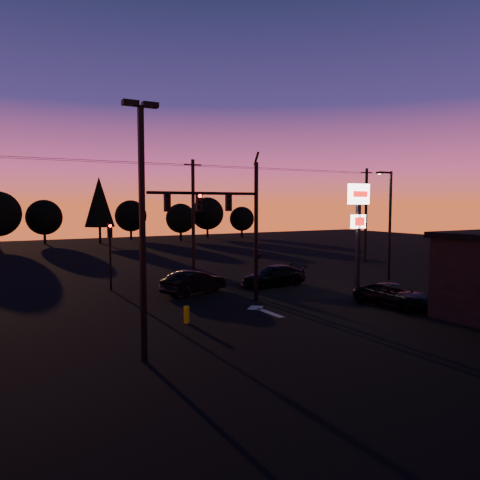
% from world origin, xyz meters
% --- Properties ---
extents(ground, '(120.00, 120.00, 0.00)m').
position_xyz_m(ground, '(0.00, 0.00, 0.00)').
color(ground, black).
rests_on(ground, ground).
extents(lane_arrow, '(1.20, 3.10, 0.01)m').
position_xyz_m(lane_arrow, '(0.50, 1.67, 0.01)').
color(lane_arrow, beige).
rests_on(lane_arrow, ground).
extents(traffic_signal_mast, '(6.79, 0.52, 8.58)m').
position_xyz_m(traffic_signal_mast, '(-0.10, 3.99, 4.94)').
color(traffic_signal_mast, black).
rests_on(traffic_signal_mast, ground).
extents(secondary_signal, '(0.30, 0.31, 4.35)m').
position_xyz_m(secondary_signal, '(-5.00, 11.49, 2.86)').
color(secondary_signal, black).
rests_on(secondary_signal, ground).
extents(parking_lot_light, '(1.25, 0.30, 9.14)m').
position_xyz_m(parking_lot_light, '(-7.50, -3.00, 5.27)').
color(parking_lot_light, black).
rests_on(parking_lot_light, ground).
extents(pylon_sign, '(1.50, 0.28, 6.80)m').
position_xyz_m(pylon_sign, '(7.00, 1.50, 4.91)').
color(pylon_sign, black).
rests_on(pylon_sign, ground).
extents(streetlight, '(1.55, 0.35, 8.00)m').
position_xyz_m(streetlight, '(13.91, 5.50, 4.42)').
color(streetlight, black).
rests_on(streetlight, ground).
extents(utility_pole_1, '(1.40, 0.26, 9.00)m').
position_xyz_m(utility_pole_1, '(2.00, 14.00, 4.59)').
color(utility_pole_1, black).
rests_on(utility_pole_1, ground).
extents(utility_pole_2, '(1.40, 0.26, 9.00)m').
position_xyz_m(utility_pole_2, '(20.00, 14.00, 4.59)').
color(utility_pole_2, black).
rests_on(utility_pole_2, ground).
extents(power_wires, '(36.00, 1.22, 0.07)m').
position_xyz_m(power_wires, '(2.00, 14.00, 8.57)').
color(power_wires, black).
rests_on(power_wires, ground).
extents(bollard, '(0.27, 0.27, 0.80)m').
position_xyz_m(bollard, '(-4.04, 1.27, 0.40)').
color(bollard, '#C0C304').
rests_on(bollard, ground).
extents(tree_3, '(4.95, 4.95, 6.22)m').
position_xyz_m(tree_3, '(-4.00, 52.00, 3.75)').
color(tree_3, black).
rests_on(tree_3, ground).
extents(tree_4, '(4.18, 4.18, 9.50)m').
position_xyz_m(tree_4, '(3.00, 49.00, 5.93)').
color(tree_4, black).
rests_on(tree_4, ground).
extents(tree_5, '(4.95, 4.95, 6.22)m').
position_xyz_m(tree_5, '(9.00, 54.00, 3.75)').
color(tree_5, black).
rests_on(tree_5, ground).
extents(tree_6, '(4.54, 4.54, 5.71)m').
position_xyz_m(tree_6, '(15.00, 48.00, 3.43)').
color(tree_6, black).
rests_on(tree_6, ground).
extents(tree_7, '(5.36, 5.36, 6.74)m').
position_xyz_m(tree_7, '(21.00, 51.00, 4.06)').
color(tree_7, black).
rests_on(tree_7, ground).
extents(tree_8, '(4.12, 4.12, 5.19)m').
position_xyz_m(tree_8, '(27.00, 50.00, 3.12)').
color(tree_8, black).
rests_on(tree_8, ground).
extents(car_mid, '(4.68, 3.02, 1.46)m').
position_xyz_m(car_mid, '(-0.71, 7.83, 0.73)').
color(car_mid, black).
rests_on(car_mid, ground).
extents(car_right, '(4.83, 2.17, 1.38)m').
position_xyz_m(car_right, '(5.18, 7.65, 0.69)').
color(car_right, black).
rests_on(car_right, ground).
extents(suv_parked, '(2.67, 4.71, 1.24)m').
position_xyz_m(suv_parked, '(7.29, -1.11, 0.62)').
color(suv_parked, black).
rests_on(suv_parked, ground).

